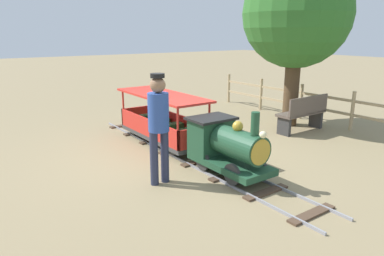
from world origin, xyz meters
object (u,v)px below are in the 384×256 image
conductor_person (159,120)px  park_bench (303,114)px  passenger_car (162,123)px  locomotive (226,145)px  oak_tree_near (297,15)px

conductor_person → park_bench: conductor_person is taller
conductor_person → passenger_car: bearing=-122.1°
conductor_person → locomotive: bearing=164.0°
passenger_car → conductor_person: bearing=57.9°
locomotive → conductor_person: (1.02, -0.29, 0.47)m
locomotive → passenger_car: 1.93m
passenger_car → locomotive: bearing=90.0°
passenger_car → conductor_person: 2.00m
conductor_person → park_bench: size_ratio=1.24×
conductor_person → park_bench: (-4.06, -0.61, -0.54)m
locomotive → oak_tree_near: 4.16m
passenger_car → conductor_person: (1.02, 1.63, 0.53)m
oak_tree_near → passenger_car: bearing=-7.8°
oak_tree_near → park_bench: bearing=66.9°
park_bench → oak_tree_near: bearing=-113.1°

